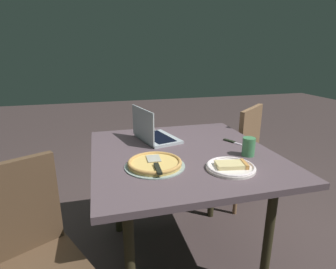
# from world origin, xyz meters

# --- Properties ---
(ground_plane) EXTENTS (12.00, 12.00, 0.00)m
(ground_plane) POSITION_xyz_m (0.00, 0.00, 0.00)
(ground_plane) COLOR #423434
(dining_table) EXTENTS (1.05, 1.11, 0.74)m
(dining_table) POSITION_xyz_m (0.00, 0.00, 0.67)
(dining_table) COLOR #54444B
(dining_table) RESTS_ON ground_plane
(laptop) EXTENTS (0.29, 0.36, 0.22)m
(laptop) POSITION_xyz_m (-0.13, 0.25, 0.79)
(laptop) COLOR #ADB6BD
(laptop) RESTS_ON dining_table
(pizza_plate) EXTENTS (0.25, 0.25, 0.04)m
(pizza_plate) POSITION_xyz_m (0.16, -0.30, 0.76)
(pizza_plate) COLOR white
(pizza_plate) RESTS_ON dining_table
(pizza_tray) EXTENTS (0.31, 0.31, 0.04)m
(pizza_tray) POSITION_xyz_m (-0.20, -0.17, 0.76)
(pizza_tray) COLOR #91A5A0
(pizza_tray) RESTS_ON dining_table
(table_knife) EXTENTS (0.11, 0.19, 0.01)m
(table_knife) POSITION_xyz_m (0.37, 0.07, 0.75)
(table_knife) COLOR silver
(table_knife) RESTS_ON dining_table
(drink_cup) EXTENTS (0.07, 0.07, 0.11)m
(drink_cup) POSITION_xyz_m (0.34, -0.15, 0.80)
(drink_cup) COLOR #438754
(drink_cup) RESTS_ON dining_table
(chair_near) EXTENTS (0.63, 0.63, 0.88)m
(chair_near) POSITION_xyz_m (0.67, 0.58, 0.51)
(chair_near) COLOR brown
(chair_near) RESTS_ON ground_plane
(chair_far) EXTENTS (0.52, 0.52, 0.90)m
(chair_far) POSITION_xyz_m (-0.79, -0.42, 0.52)
(chair_far) COLOR brown
(chair_far) RESTS_ON ground_plane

